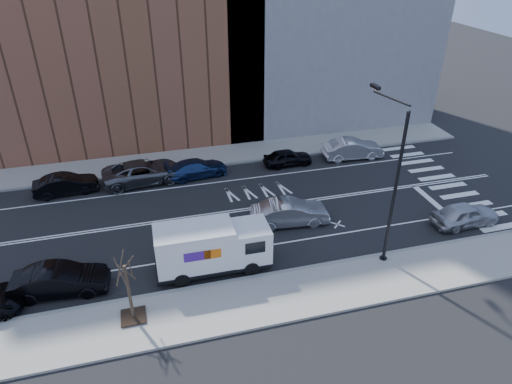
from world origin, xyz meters
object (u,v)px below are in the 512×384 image
driving_sedan (290,213)px  near_parked_front (465,214)px  fedex_van (212,247)px  far_parked_b (66,184)px

driving_sedan → near_parked_front: (10.78, -3.01, -0.07)m
driving_sedan → near_parked_front: size_ratio=1.12×
fedex_van → near_parked_front: fedex_van is taller
fedex_van → driving_sedan: size_ratio=1.29×
near_parked_front → driving_sedan: bearing=72.1°
driving_sedan → near_parked_front: driving_sedan is taller
far_parked_b → near_parked_front: 27.30m
far_parked_b → driving_sedan: size_ratio=0.89×
far_parked_b → near_parked_front: (25.04, -10.87, 0.02)m
far_parked_b → near_parked_front: bearing=-118.4°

